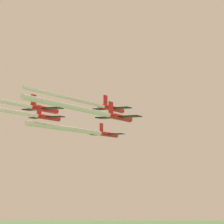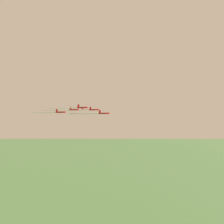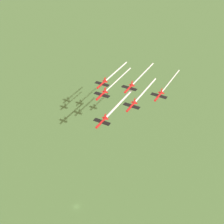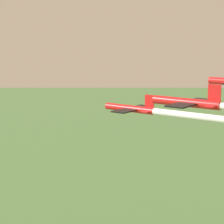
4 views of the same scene
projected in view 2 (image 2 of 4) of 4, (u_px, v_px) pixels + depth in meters
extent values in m
cylinder|color=red|center=(104.00, 113.00, 194.16)|extent=(4.42, 10.39, 1.28)
cube|color=black|center=(103.00, 113.00, 194.49)|extent=(10.19, 5.65, 0.21)
cube|color=red|center=(100.00, 112.00, 196.21)|extent=(0.72, 1.83, 2.57)
cube|color=red|center=(100.00, 113.00, 196.17)|extent=(3.95, 2.36, 0.14)
cylinder|color=red|center=(94.00, 110.00, 210.50)|extent=(4.42, 10.39, 1.28)
cube|color=black|center=(93.00, 110.00, 210.83)|extent=(10.19, 5.65, 0.21)
cube|color=red|center=(90.00, 108.00, 212.54)|extent=(0.72, 1.83, 2.57)
cube|color=red|center=(90.00, 110.00, 212.51)|extent=(3.95, 2.36, 0.14)
cylinder|color=red|center=(82.00, 108.00, 193.36)|extent=(4.42, 10.39, 1.28)
cube|color=black|center=(82.00, 108.00, 193.68)|extent=(10.19, 5.65, 0.21)
cube|color=red|center=(78.00, 106.00, 195.40)|extent=(0.72, 1.83, 2.57)
cube|color=red|center=(78.00, 108.00, 195.36)|extent=(3.95, 2.36, 0.14)
cylinder|color=red|center=(86.00, 110.00, 226.76)|extent=(4.42, 10.39, 1.28)
cube|color=black|center=(85.00, 110.00, 227.09)|extent=(10.19, 5.65, 0.21)
cube|color=red|center=(82.00, 108.00, 228.80)|extent=(0.72, 1.83, 2.57)
cube|color=red|center=(82.00, 110.00, 228.77)|extent=(3.95, 2.36, 0.14)
cylinder|color=red|center=(74.00, 110.00, 209.57)|extent=(4.42, 10.39, 1.28)
cube|color=black|center=(74.00, 110.00, 209.90)|extent=(10.19, 5.65, 0.21)
cube|color=red|center=(71.00, 108.00, 211.62)|extent=(0.72, 1.83, 2.57)
cube|color=red|center=(71.00, 110.00, 211.58)|extent=(3.95, 2.36, 0.14)
cylinder|color=red|center=(61.00, 112.00, 192.33)|extent=(4.42, 10.39, 1.28)
cube|color=black|center=(60.00, 112.00, 192.65)|extent=(10.19, 5.65, 0.21)
cube|color=red|center=(57.00, 110.00, 194.37)|extent=(0.72, 1.83, 2.57)
cube|color=red|center=(57.00, 112.00, 194.33)|extent=(3.95, 2.36, 0.14)
cylinder|color=white|center=(83.00, 114.00, 204.62)|extent=(11.68, 33.26, 1.21)
cylinder|color=white|center=(77.00, 110.00, 219.92)|extent=(10.08, 28.92, 0.97)
cylinder|color=white|center=(63.00, 108.00, 203.44)|extent=(10.74, 31.57, 0.74)
cylinder|color=white|center=(70.00, 110.00, 236.39)|extent=(10.12, 29.71, 0.72)
cylinder|color=white|center=(57.00, 110.00, 219.54)|extent=(10.69, 31.13, 0.86)
cylinder|color=white|center=(44.00, 112.00, 201.71)|extent=(10.00, 28.75, 0.94)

